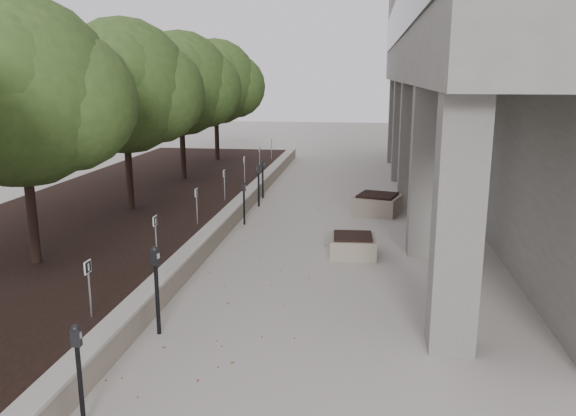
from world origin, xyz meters
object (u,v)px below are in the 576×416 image
Objects in this scene: parking_meter_4 at (263,179)px; planter_back at (377,204)px; crabapple_tree_5 at (216,100)px; parking_meter_3 at (244,204)px; crabapple_tree_4 at (181,106)px; crabapple_tree_2 at (23,132)px; crabapple_tree_3 at (126,115)px; parking_meter_2 at (157,291)px; parking_meter_1 at (80,376)px; planter_front at (353,245)px; parking_meter_5 at (259,185)px.

parking_meter_4 is 1.03× the size of planter_back.
parking_meter_3 is at bearing -71.22° from crabapple_tree_5.
crabapple_tree_4 is 4.02× the size of parking_meter_4.
crabapple_tree_3 is at bearing 90.00° from crabapple_tree_2.
parking_meter_3 is at bearing 109.39° from parking_meter_2.
parking_meter_1 is at bearing -70.65° from crabapple_tree_3.
parking_meter_1 is 1.24× the size of planter_front.
crabapple_tree_3 is 5.55m from parking_meter_4.
parking_meter_3 reaches higher than planter_front.
parking_meter_3 is at bearing 141.94° from planter_front.
parking_meter_5 is at bearing 36.49° from crabapple_tree_3.
crabapple_tree_2 is 4.14× the size of planter_back.
parking_meter_3 is 3.68m from parking_meter_4.
parking_meter_1 is 9.86m from parking_meter_3.
crabapple_tree_2 is 1.00× the size of crabapple_tree_4.
planter_front is at bearing -35.09° from parking_meter_3.
parking_meter_5 is (3.35, -7.52, -2.42)m from crabapple_tree_5.
crabapple_tree_3 reaches higher than parking_meter_5.
parking_meter_2 is 1.42× the size of planter_front.
crabapple_tree_3 is at bearing 159.93° from planter_front.
crabapple_tree_2 is 9.67m from parking_meter_4.
parking_meter_3 is (3.37, -4.90, -2.49)m from crabapple_tree_4.
parking_meter_4 is 0.96× the size of parking_meter_5.
parking_meter_4 is at bearing 109.79° from parking_meter_2.
crabapple_tree_4 is 5.00m from crabapple_tree_5.
planter_front is at bearing 75.68° from parking_meter_2.
crabapple_tree_3 is 3.86× the size of parking_meter_5.
crabapple_tree_3 is at bearing 104.13° from parking_meter_1.
crabapple_tree_3 is 4.19m from parking_meter_3.
planter_back is at bearing 67.08° from parking_meter_1.
parking_meter_2 is 10.93m from parking_meter_4.
parking_meter_1 is at bearing -86.68° from parking_meter_3.
parking_meter_1 is at bearing -107.69° from planter_back.
parking_meter_3 is (3.37, -9.90, -2.49)m from crabapple_tree_5.
crabapple_tree_4 is 15.35m from parking_meter_1.
crabapple_tree_4 is at bearing 127.44° from parking_meter_3.
crabapple_tree_3 is 10.00m from crabapple_tree_5.
parking_meter_3 is at bearing 56.55° from crabapple_tree_2.
parking_meter_1 is at bearing -80.16° from crabapple_tree_5.
parking_meter_5 is at bearing -37.01° from crabapple_tree_4.
crabapple_tree_4 is (0.00, 10.00, 0.00)m from crabapple_tree_2.
parking_meter_1 is at bearing -112.94° from planter_front.
crabapple_tree_3 is 4.02× the size of parking_meter_4.
parking_meter_4 is at bearing 49.30° from crabapple_tree_3.
crabapple_tree_4 is 4.03× the size of parking_meter_1.
crabapple_tree_5 reaches higher than parking_meter_3.
parking_meter_2 reaches higher than parking_meter_1.
parking_meter_5 is 1.07× the size of planter_back.
crabapple_tree_4 is at bearing 97.85° from parking_meter_1.
crabapple_tree_3 is 7.54m from planter_front.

